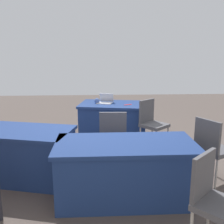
% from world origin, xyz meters
% --- Properties ---
extents(ground_plane, '(14.40, 14.40, 0.00)m').
position_xyz_m(ground_plane, '(0.00, 0.00, 0.00)').
color(ground_plane, '#4C423D').
extents(table_foreground, '(1.60, 1.16, 0.76)m').
position_xyz_m(table_foreground, '(-0.19, -1.41, 0.38)').
color(table_foreground, navy).
rests_on(table_foreground, ground).
extents(table_mid_left, '(1.79, 0.88, 0.76)m').
position_xyz_m(table_mid_left, '(-0.19, 1.15, 0.38)').
color(table_mid_left, navy).
rests_on(table_mid_left, ground).
extents(table_mid_right, '(1.72, 1.17, 0.76)m').
position_xyz_m(table_mid_right, '(1.34, 0.50, 0.38)').
color(table_mid_right, navy).
rests_on(table_mid_right, ground).
extents(chair_near_front, '(0.46, 0.46, 0.97)m').
position_xyz_m(chair_near_front, '(-0.08, 0.23, 0.56)').
color(chair_near_front, '#9E9993').
rests_on(chair_near_front, ground).
extents(chair_tucked_left, '(0.62, 0.62, 0.96)m').
position_xyz_m(chair_tucked_left, '(-0.89, -0.64, 0.55)').
color(chair_tucked_left, '#9E9993').
rests_on(chair_tucked_left, ground).
extents(chair_tucked_right, '(0.60, 0.60, 0.96)m').
position_xyz_m(chair_tucked_right, '(-1.47, 0.80, 0.56)').
color(chair_tucked_right, '#9E9993').
rests_on(chair_tucked_right, ground).
extents(chair_aisle, '(0.62, 0.62, 0.95)m').
position_xyz_m(chair_aisle, '(-0.93, 2.12, 0.54)').
color(chair_aisle, '#9E9993').
rests_on(chair_aisle, ground).
extents(laptop_silver, '(0.39, 0.38, 0.21)m').
position_xyz_m(laptop_silver, '(-0.01, -1.48, 0.80)').
color(laptop_silver, silver).
rests_on(laptop_silver, table_foreground).
extents(yarn_ball, '(0.11, 0.11, 0.11)m').
position_xyz_m(yarn_ball, '(0.17, -1.45, 0.81)').
color(yarn_ball, '#3F5999').
rests_on(yarn_ball, table_foreground).
extents(scissors_red, '(0.18, 0.11, 0.01)m').
position_xyz_m(scissors_red, '(-0.49, -1.24, 0.76)').
color(scissors_red, red).
rests_on(scissors_red, table_foreground).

